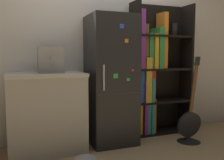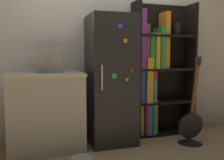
{
  "view_description": "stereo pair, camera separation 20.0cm",
  "coord_description": "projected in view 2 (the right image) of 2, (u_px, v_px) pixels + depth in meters",
  "views": [
    {
      "loc": [
        -1.15,
        -2.87,
        1.14
      ],
      "look_at": [
        0.01,
        0.15,
        0.83
      ],
      "focal_mm": 40.0,
      "sensor_mm": 36.0,
      "label": 1
    },
    {
      "loc": [
        -0.96,
        -2.94,
        1.14
      ],
      "look_at": [
        0.01,
        0.15,
        0.83
      ],
      "focal_mm": 40.0,
      "sensor_mm": 36.0,
      "label": 2
    }
  ],
  "objects": [
    {
      "name": "bookshelf",
      "position": [
        154.0,
        73.0,
        3.6
      ],
      "size": [
        0.9,
        0.33,
        1.89
      ],
      "color": "black",
      "rests_on": "ground_plane"
    },
    {
      "name": "pet_bowl",
      "position": [
        82.0,
        160.0,
        2.65
      ],
      "size": [
        0.24,
        0.24,
        0.06
      ],
      "color": "#B7B7BC",
      "rests_on": "ground_plane"
    },
    {
      "name": "guitar",
      "position": [
        191.0,
        131.0,
        3.25
      ],
      "size": [
        0.35,
        0.31,
        1.13
      ],
      "color": "black",
      "rests_on": "ground_plane"
    },
    {
      "name": "refrigerator",
      "position": [
        111.0,
        80.0,
        3.25
      ],
      "size": [
        0.58,
        0.61,
        1.65
      ],
      "color": "black",
      "rests_on": "ground_plane"
    },
    {
      "name": "ground_plane",
      "position": [
        115.0,
        145.0,
        3.18
      ],
      "size": [
        16.0,
        16.0,
        0.0
      ],
      "primitive_type": "plane",
      "color": "tan"
    },
    {
      "name": "wall_back",
      "position": [
        104.0,
        45.0,
        3.51
      ],
      "size": [
        8.0,
        0.05,
        2.6
      ],
      "color": "white",
      "rests_on": "ground_plane"
    },
    {
      "name": "espresso_machine",
      "position": [
        50.0,
        60.0,
        3.0
      ],
      "size": [
        0.29,
        0.31,
        0.3
      ],
      "color": "#A5A39E",
      "rests_on": "kitchen_counter"
    },
    {
      "name": "kitchen_counter",
      "position": [
        46.0,
        111.0,
        3.03
      ],
      "size": [
        0.89,
        0.63,
        0.94
      ],
      "color": "#BCB7A8",
      "rests_on": "ground_plane"
    }
  ]
}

